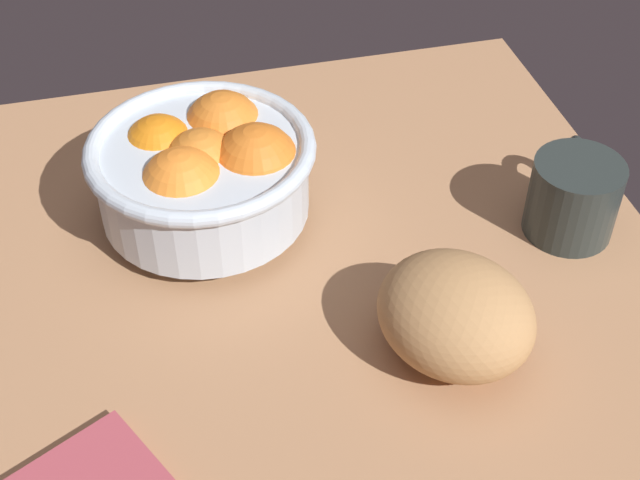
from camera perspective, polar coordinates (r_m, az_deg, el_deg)
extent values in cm
cube|color=#AF7D56|center=(82.30, 0.91, -4.75)|extent=(80.06, 65.69, 3.00)
cylinder|color=silver|center=(89.66, -7.16, 1.69)|extent=(9.85, 9.85, 1.56)
cylinder|color=silver|center=(86.87, -7.41, 3.87)|extent=(20.16, 20.16, 7.22)
torus|color=silver|center=(84.68, -7.62, 5.78)|extent=(21.76, 21.76, 1.60)
sphere|color=orange|center=(83.13, -8.66, 3.21)|extent=(7.95, 7.95, 7.95)
sphere|color=orange|center=(84.93, -4.02, 4.69)|extent=(8.33, 8.33, 8.33)
sphere|color=orange|center=(88.47, -10.10, 5.65)|extent=(7.05, 7.05, 7.05)
sphere|color=orange|center=(89.98, -6.12, 6.95)|extent=(7.96, 7.96, 7.96)
sphere|color=orange|center=(85.88, -7.50, 4.72)|extent=(7.21, 7.21, 7.21)
ellipsoid|color=tan|center=(75.05, 8.59, -4.70)|extent=(17.98, 17.45, 8.89)
cylinder|color=#2A3230|center=(89.19, 15.77, 2.58)|extent=(8.65, 8.65, 7.88)
torus|color=#2A3230|center=(93.54, 15.71, 4.71)|extent=(5.60, 3.45, 5.61)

